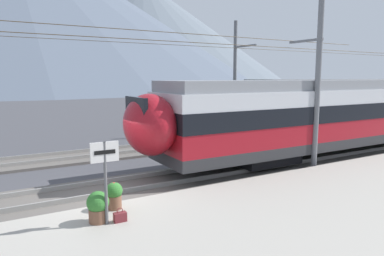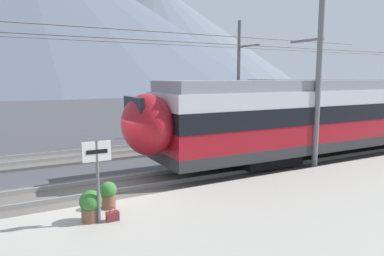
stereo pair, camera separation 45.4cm
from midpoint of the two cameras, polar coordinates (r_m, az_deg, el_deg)
name	(u,v)px [view 2 (the right image)]	position (r m, az deg, el deg)	size (l,w,h in m)	color
ground_plane	(99,200)	(12.15, -13.72, -11.17)	(400.00, 400.00, 0.00)	#424247
track_near	(94,191)	(12.79, -14.56, -9.88)	(120.00, 3.00, 0.28)	#5B5651
track_far	(66,157)	(18.44, -18.99, -4.51)	(120.00, 3.00, 0.28)	#5B5651
train_near_platform	(366,111)	(20.83, 26.81, 2.47)	(26.02, 3.00, 4.27)	#2D2D30
train_far_track	(367,100)	(31.12, 26.79, 4.07)	(24.21, 3.02, 4.27)	#2D2D30
catenary_mast_mid	(317,71)	(15.73, 20.32, 8.68)	(43.05, 1.80, 8.30)	slate
catenary_mast_far_side	(240,76)	(24.43, 8.27, 8.30)	(43.05, 2.29, 7.74)	slate
platform_sign	(97,164)	(9.03, -13.67, -5.61)	(0.70, 0.08, 2.10)	#59595B
handbag_near_sign	(113,216)	(9.53, -11.33, -13.76)	(0.32, 0.18, 0.37)	maroon
potted_plant_platform_edge	(108,193)	(10.32, -12.11, -10.30)	(0.47, 0.47, 0.76)	brown
potted_plant_by_shelter	(91,204)	(9.54, -14.70, -11.85)	(0.57, 0.57, 0.81)	brown
mountain_central_peak	(21,7)	(174.47, -25.78, 17.15)	(211.02, 211.02, 67.12)	#515B6B
mountain_right_ridge	(154,33)	(224.57, -6.13, 14.98)	(173.16, 173.16, 61.50)	slate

